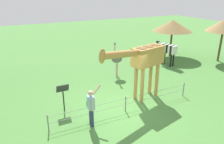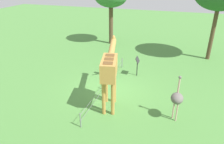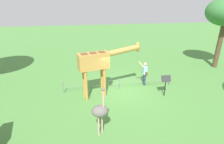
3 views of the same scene
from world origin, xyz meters
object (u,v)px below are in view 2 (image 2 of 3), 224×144
Objects in this scene: visitor at (110,64)px; giraffe at (110,68)px; ostrich at (177,98)px; info_sign at (137,63)px.

giraffe is at bearing -162.09° from visitor.
info_sign is at bearing 32.96° from ostrich.
giraffe reaches higher than visitor.
visitor is at bearing 113.59° from info_sign.
giraffe reaches higher than info_sign.
visitor is at bearing 17.91° from giraffe.
visitor is 1.30× the size of info_sign.
info_sign is (0.72, -1.66, 0.05)m from visitor.
ostrich reaches higher than info_sign.
giraffe is 2.89× the size of info_sign.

